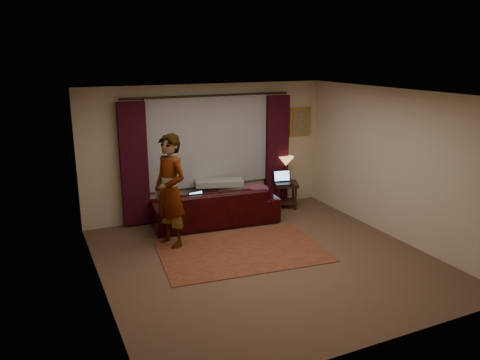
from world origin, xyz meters
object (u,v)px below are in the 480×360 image
end_table (286,195)px  tiffany_lamp (286,169)px  sofa (215,199)px  laptop_table (284,178)px  person (170,191)px  laptop_sofa (199,199)px

end_table → tiffany_lamp: (0.07, 0.15, 0.53)m
sofa → laptop_table: sofa is taller
tiffany_lamp → laptop_table: bearing=-128.3°
person → sofa: bearing=101.5°
laptop_sofa → end_table: bearing=-1.1°
laptop_table → end_table: bearing=44.5°
sofa → laptop_sofa: bearing=32.9°
sofa → person: person is taller
laptop_sofa → tiffany_lamp: size_ratio=0.65×
end_table → person: size_ratio=0.28×
laptop_table → tiffany_lamp: bearing=62.5°
sofa → end_table: bearing=-166.2°
sofa → tiffany_lamp: bearing=-161.9°
sofa → person: 1.35m
end_table → tiffany_lamp: bearing=64.7°
person → laptop_table: bearing=86.6°
laptop_sofa → sofa: bearing=14.3°
person → laptop_sofa: bearing=104.3°
end_table → laptop_table: size_ratio=1.35×
sofa → laptop_sofa: 0.44m
tiffany_lamp → person: 3.05m
laptop_sofa → tiffany_lamp: bearing=2.3°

